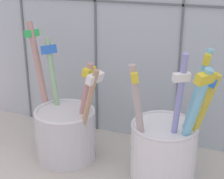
{
  "coord_description": "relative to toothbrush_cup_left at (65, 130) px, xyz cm",
  "views": [
    {
      "loc": [
        15.56,
        -37.64,
        29.45
      ],
      "look_at": [
        0.0,
        1.47,
        13.23
      ],
      "focal_mm": 57.93,
      "sensor_mm": 36.0,
      "label": 1
    }
  ],
  "objects": [
    {
      "name": "toothbrush_cup_left",
      "position": [
        0.0,
        0.0,
        0.0
      ],
      "size": [
        13.48,
        8.36,
        18.36
      ],
      "color": "silver",
      "rests_on": "counter_slab"
    },
    {
      "name": "toothbrush_cup_right",
      "position": [
        14.18,
        -0.21,
        0.37
      ],
      "size": [
        10.21,
        8.34,
        17.53
      ],
      "color": "white",
      "rests_on": "counter_slab"
    },
    {
      "name": "tile_wall_back",
      "position": [
        7.01,
        10.44,
        16.28
      ],
      "size": [
        64.0,
        2.2,
        45.0
      ],
      "color": "#B2C1CC",
      "rests_on": "ground"
    },
    {
      "name": "counter_slab",
      "position": [
        7.01,
        -1.56,
        -5.22
      ],
      "size": [
        64.0,
        22.0,
        2.0
      ],
      "primitive_type": "cube",
      "color": "#BCB7AD",
      "rests_on": "ground"
    }
  ]
}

